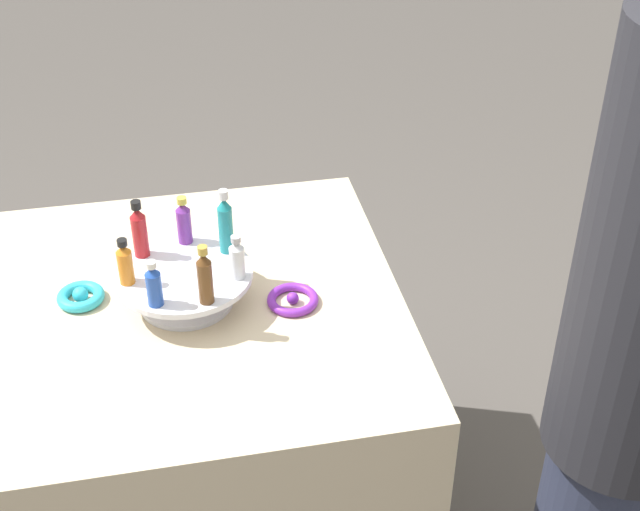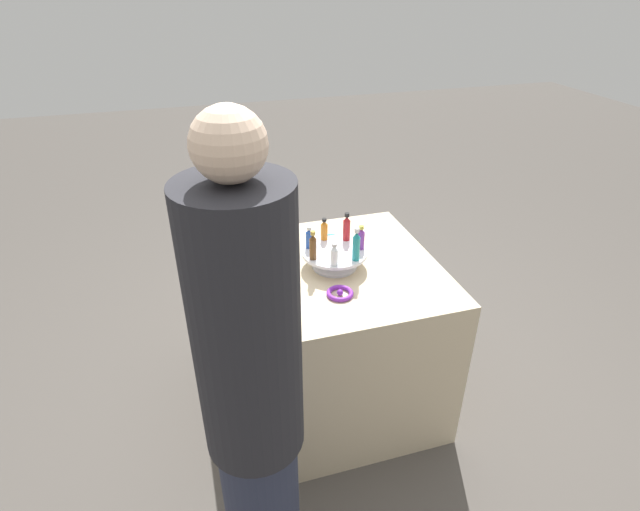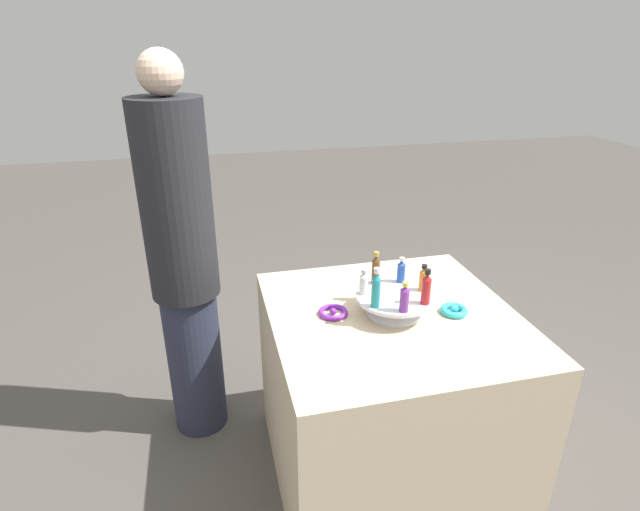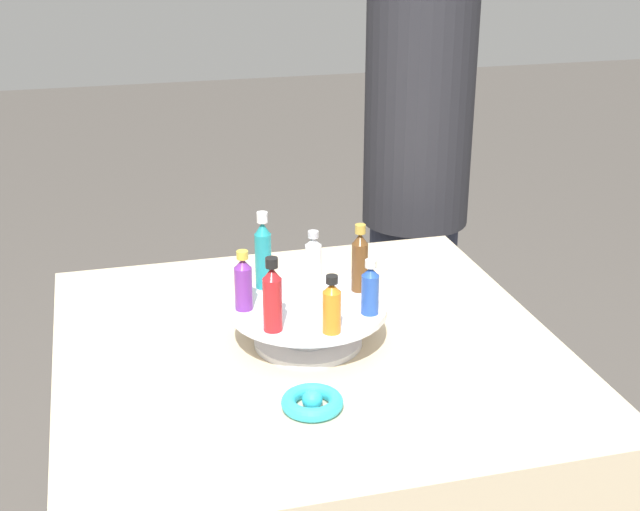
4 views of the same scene
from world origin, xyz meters
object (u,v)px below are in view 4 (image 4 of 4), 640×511
(bottle_blue, at_px, (370,289))
(person_figure, at_px, (416,170))
(bottle_red, at_px, (272,297))
(ribbon_bow_teal, at_px, (312,402))
(display_stand, at_px, (308,319))
(bottle_purple, at_px, (243,283))
(ribbon_bow_purple, at_px, (305,288))
(bottle_clear, at_px, (313,257))
(bottle_orange, at_px, (332,306))
(bottle_teal, at_px, (263,253))
(bottle_brown, at_px, (360,260))

(bottle_blue, distance_m, person_figure, 0.84)
(bottle_blue, relative_size, person_figure, 0.06)
(bottle_red, relative_size, ribbon_bow_teal, 1.32)
(display_stand, distance_m, bottle_purple, 0.13)
(ribbon_bow_purple, bearing_deg, bottle_red, 156.78)
(ribbon_bow_teal, xyz_separation_m, person_figure, (0.90, -0.50, 0.06))
(bottle_clear, xyz_separation_m, bottle_blue, (-0.16, -0.06, 0.00))
(bottle_clear, xyz_separation_m, bottle_orange, (-0.21, 0.02, 0.00))
(ribbon_bow_teal, bearing_deg, bottle_teal, 2.43)
(bottle_teal, bearing_deg, bottle_orange, -160.67)
(bottle_clear, height_order, bottle_red, bottle_red)
(bottle_blue, xyz_separation_m, person_figure, (0.76, -0.36, -0.05))
(bottle_clear, relative_size, bottle_red, 0.75)
(bottle_brown, height_order, bottle_red, bottle_red)
(display_stand, height_order, bottle_purple, bottle_purple)
(bottle_orange, xyz_separation_m, bottle_blue, (0.05, -0.08, -0.00))
(bottle_purple, relative_size, person_figure, 0.07)
(bottle_clear, bearing_deg, bottle_orange, 173.61)
(bottle_teal, xyz_separation_m, bottle_orange, (-0.20, -0.07, -0.02))
(bottle_teal, xyz_separation_m, bottle_purple, (-0.08, 0.05, -0.02))
(bottle_clear, relative_size, bottle_blue, 0.97)
(bottle_teal, xyz_separation_m, bottle_blue, (-0.15, -0.15, -0.02))
(bottle_purple, height_order, bottle_red, bottle_red)
(bottle_purple, relative_size, bottle_orange, 1.07)
(bottle_clear, bearing_deg, ribbon_bow_purple, -5.10)
(bottle_purple, height_order, ribbon_bow_teal, bottle_purple)
(bottle_clear, relative_size, ribbon_bow_teal, 0.98)
(bottle_red, height_order, ribbon_bow_purple, bottle_red)
(bottle_red, relative_size, person_figure, 0.08)
(bottle_blue, bearing_deg, bottle_clear, 19.33)
(bottle_clear, height_order, ribbon_bow_teal, bottle_clear)
(bottle_blue, relative_size, ribbon_bow_teal, 1.01)
(bottle_orange, xyz_separation_m, person_figure, (0.80, -0.44, -0.05))
(bottle_red, bearing_deg, display_stand, -44.96)
(bottle_purple, distance_m, ribbon_bow_teal, 0.25)
(bottle_clear, relative_size, bottle_teal, 0.66)
(bottle_brown, bearing_deg, bottle_blue, 173.61)
(display_stand, bearing_deg, bottle_purple, 83.61)
(display_stand, xyz_separation_m, bottle_blue, (-0.06, -0.09, 0.07))
(bottle_teal, bearing_deg, bottle_red, 173.61)
(bottle_purple, relative_size, bottle_red, 0.84)
(bottle_orange, distance_m, bottle_blue, 0.09)
(bottle_clear, relative_size, person_figure, 0.06)
(bottle_purple, bearing_deg, display_stand, -96.39)
(display_stand, height_order, ribbon_bow_teal, display_stand)
(bottle_orange, bearing_deg, ribbon_bow_teal, 150.00)
(bottle_teal, bearing_deg, bottle_clear, -83.53)
(ribbon_bow_teal, bearing_deg, bottle_clear, -14.64)
(display_stand, relative_size, ribbon_bow_purple, 2.61)
(display_stand, distance_m, bottle_clear, 0.13)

